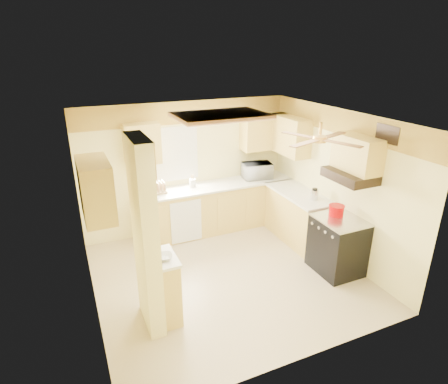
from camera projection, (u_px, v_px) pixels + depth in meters
name	position (u px, v px, depth m)	size (l,w,h in m)	color
floor	(228.00, 276.00, 5.97)	(4.00, 4.00, 0.00)	tan
ceiling	(228.00, 119.00, 5.05)	(4.00, 4.00, 0.00)	white
wall_back	(187.00, 168.00, 7.13)	(4.00, 4.00, 0.00)	#FAEC98
wall_front	(303.00, 270.00, 3.90)	(4.00, 4.00, 0.00)	#FAEC98
wall_left	(85.00, 229.00, 4.76)	(3.80, 3.80, 0.00)	#FAEC98
wall_right	(337.00, 185.00, 6.27)	(3.80, 3.80, 0.00)	#FAEC98
wallpaper_border	(185.00, 113.00, 6.73)	(4.00, 0.02, 0.40)	#FFDB4B
partition_column	(146.00, 238.00, 4.54)	(0.20, 0.70, 2.50)	#FAEC98
partition_ledge	(167.00, 289.00, 4.91)	(0.25, 0.55, 0.90)	#E3C363
ledge_top	(165.00, 258.00, 4.74)	(0.28, 0.58, 0.04)	white
lower_cabinets_back	(217.00, 208.00, 7.36)	(3.00, 0.60, 0.90)	#E3C363
lower_cabinets_right	(298.00, 217.00, 6.96)	(0.60, 1.40, 0.90)	#E3C363
countertop_back	(218.00, 185.00, 7.18)	(3.04, 0.64, 0.04)	white
countertop_right	(299.00, 194.00, 6.78)	(0.64, 1.44, 0.04)	white
dishwasher_panel	(186.00, 222.00, 6.82)	(0.58, 0.02, 0.80)	white
window	(174.00, 154.00, 6.91)	(0.92, 0.02, 1.02)	white
upper_cab_back_left	(142.00, 144.00, 6.44)	(0.60, 0.35, 0.70)	#E3C363
upper_cab_back_right	(264.00, 131.00, 7.34)	(0.90, 0.35, 0.70)	#E3C363
upper_cab_right	(289.00, 135.00, 7.04)	(0.35, 1.00, 0.70)	#E3C363
upper_cab_left_wall	(96.00, 190.00, 4.39)	(0.35, 0.75, 0.70)	#E3C363
upper_cab_over_stove	(357.00, 154.00, 5.47)	(0.35, 0.76, 0.52)	#E3C363
stove	(337.00, 245.00, 5.96)	(0.68, 0.77, 0.92)	black
range_hood	(350.00, 176.00, 5.56)	(0.50, 0.76, 0.14)	black
poster_menu	(151.00, 191.00, 4.36)	(0.02, 0.42, 0.57)	black
poster_nashville	(155.00, 240.00, 4.60)	(0.02, 0.42, 0.57)	black
ceiling_light_panel	(221.00, 116.00, 5.53)	(1.35, 0.95, 0.06)	brown
ceiling_fan	(320.00, 139.00, 4.91)	(1.15, 1.15, 0.26)	gold
vent_grate	(387.00, 134.00, 5.11)	(0.02, 0.40, 0.25)	black
microwave	(257.00, 171.00, 7.46)	(0.56, 0.38, 0.31)	white
bowl	(164.00, 257.00, 4.67)	(0.21, 0.21, 0.05)	white
dutch_oven	(336.00, 210.00, 5.91)	(0.25, 0.25, 0.17)	#B40102
kettle	(314.00, 194.00, 6.44)	(0.13, 0.13, 0.20)	silver
dish_rack	(156.00, 189.00, 6.73)	(0.37, 0.29, 0.20)	tan
utensil_crock	(193.00, 183.00, 7.01)	(0.12, 0.12, 0.24)	white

